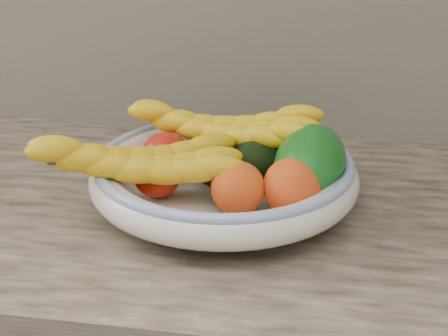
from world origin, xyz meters
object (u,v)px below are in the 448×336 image
(fruit_bowl, at_px, (224,175))
(green_mango, at_px, (310,164))
(banana_bunch_back, at_px, (222,133))
(banana_bunch_front, at_px, (137,168))

(fruit_bowl, xyz_separation_m, green_mango, (0.12, -0.00, 0.03))
(fruit_bowl, height_order, banana_bunch_back, banana_bunch_back)
(banana_bunch_back, height_order, banana_bunch_front, banana_bunch_back)
(green_mango, relative_size, banana_bunch_back, 0.49)
(green_mango, distance_m, banana_bunch_back, 0.15)
(fruit_bowl, bearing_deg, banana_bunch_front, -147.96)
(banana_bunch_front, bearing_deg, green_mango, -1.46)
(fruit_bowl, height_order, banana_bunch_front, banana_bunch_front)
(banana_bunch_back, distance_m, banana_bunch_front, 0.17)
(fruit_bowl, distance_m, banana_bunch_back, 0.08)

